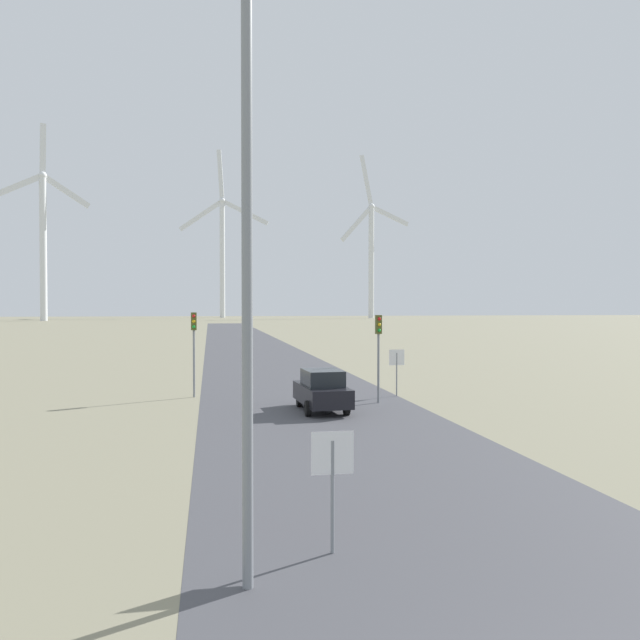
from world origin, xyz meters
The scene contains 10 objects.
road_surface centered at (0.00, 48.00, 0.00)m, with size 10.00×240.00×0.01m.
streetlamp centered at (-3.93, 5.75, 6.99)m, with size 3.17×0.32×11.36m.
stop_sign_near centered at (-2.29, 6.91, 1.59)m, with size 0.81×0.07×2.29m.
stop_sign_far centered at (4.94, 26.35, 1.67)m, with size 0.81×0.07×2.40m.
traffic_light_post_near_left centered at (-5.31, 27.76, 3.15)m, with size 0.28×0.34×4.31m.
traffic_light_post_near_right centered at (3.41, 24.34, 3.07)m, with size 0.28×0.34×4.20m.
car_approaching centered at (0.35, 22.55, 0.91)m, with size 2.06×4.21×1.83m.
wind_turbine_far_left centered at (-57.38, 209.89, 28.41)m, with size 27.77×12.08×63.66m.
wind_turbine_left centered at (0.88, 259.71, 30.16)m, with size 37.04×8.46×70.09m.
wind_turbine_center centered at (59.25, 237.41, 27.75)m, with size 32.09×15.11×64.46m.
Camera 1 is at (-4.53, -4.39, 4.60)m, focal length 35.00 mm.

